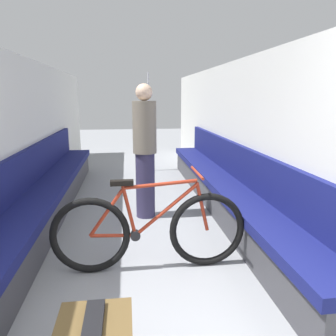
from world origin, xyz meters
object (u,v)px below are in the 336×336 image
bicycle (150,231)px  passenger_standing (145,150)px  bench_seat_row_left (46,195)px  grab_pole_near (149,124)px  bench_seat_row_right (224,189)px

bicycle → passenger_standing: size_ratio=1.03×
bench_seat_row_left → grab_pole_near: 3.09m
bench_seat_row_right → passenger_standing: bearing=-174.3°
bench_seat_row_left → bench_seat_row_right: bearing=0.0°
grab_pole_near → passenger_standing: (-0.24, -2.71, -0.10)m
bench_seat_row_right → grab_pole_near: bearing=108.4°
passenger_standing → bench_seat_row_left: bearing=92.1°
bench_seat_row_left → bench_seat_row_right: 2.39m
bicycle → passenger_standing: passenger_standing is taller
bicycle → passenger_standing: 1.46m
passenger_standing → bench_seat_row_right: bearing=-77.2°
bench_seat_row_right → grab_pole_near: (-0.87, 2.60, 0.69)m
bench_seat_row_left → bicycle: (1.24, -1.48, 0.07)m
bench_seat_row_right → grab_pole_near: grab_pole_near is taller
bicycle → grab_pole_near: bearing=102.2°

